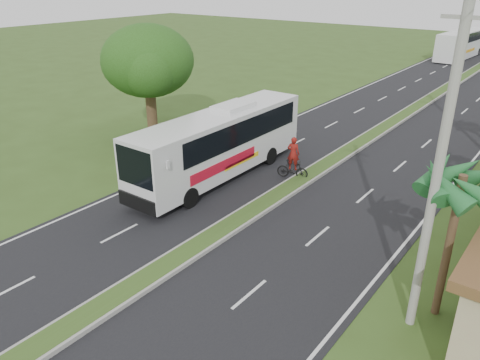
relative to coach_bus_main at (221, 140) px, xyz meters
The scene contains 11 objects.
ground 8.78m from the coach_bus_main, 62.47° to the right, with size 180.00×180.00×0.00m, color #354D1C.
road_asphalt 13.23m from the coach_bus_main, 72.46° to the left, with size 14.00×160.00×0.02m, color black.
median_strip 13.22m from the coach_bus_main, 72.46° to the left, with size 1.20×160.00×0.18m.
lane_edge_left 12.93m from the coach_bus_main, 102.52° to the left, with size 0.12×160.00×0.01m, color silver.
lane_edge_right 16.51m from the coach_bus_main, 49.50° to the left, with size 0.12×160.00×0.01m, color silver.
palm_verge_a 13.96m from the coach_bus_main, 19.37° to the right, with size 2.40×2.40×5.45m.
shade_tree 9.02m from the coach_bus_main, 163.20° to the left, with size 6.30×6.00×7.54m.
utility_pole_a 14.07m from the coach_bus_main, 24.05° to the right, with size 1.60×0.28×11.00m.
coach_bus_main is the anchor object (origin of this frame).
coach_bus_far 49.62m from the coach_bus_main, 89.83° to the left, with size 3.37×12.10×3.48m.
motorcyclist 4.12m from the coach_bus_main, 33.06° to the left, with size 1.81×0.95×2.40m.
Camera 1 is at (11.35, -10.90, 10.38)m, focal length 35.00 mm.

